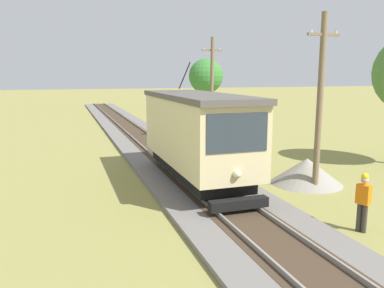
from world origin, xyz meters
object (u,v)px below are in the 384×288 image
at_px(tree_right_near, 206,76).
at_px(utility_pole_mid, 212,90).
at_px(red_tram, 196,133).
at_px(track_worker, 363,200).
at_px(utility_pole_near_tram, 320,102).
at_px(gravel_pile, 307,171).

bearing_deg(tree_right_near, utility_pole_mid, -109.59).
xyz_separation_m(red_tram, utility_pole_mid, (4.21, 9.05, 1.40)).
distance_m(track_worker, tree_right_near, 39.29).
relative_size(utility_pole_near_tram, track_worker, 3.86).
distance_m(utility_pole_mid, track_worker, 15.59).
bearing_deg(tree_right_near, gravel_pile, -103.24).
xyz_separation_m(red_tram, gravel_pile, (4.49, -1.39, -1.64)).
bearing_deg(track_worker, utility_pole_mid, 64.07).
xyz_separation_m(gravel_pile, track_worker, (-1.50, -4.89, 0.43)).
bearing_deg(utility_pole_near_tram, track_worker, -107.37).
relative_size(red_tram, gravel_pile, 2.84).
relative_size(utility_pole_mid, track_worker, 3.92).
bearing_deg(gravel_pile, tree_right_near, 76.76).
xyz_separation_m(utility_pole_near_tram, track_worker, (-1.22, -3.90, -2.55)).
bearing_deg(tree_right_near, utility_pole_near_tram, -103.31).
distance_m(utility_pole_near_tram, tree_right_near, 35.07).
bearing_deg(gravel_pile, track_worker, -107.08).
bearing_deg(red_tram, track_worker, -64.56).
distance_m(red_tram, utility_pole_near_tram, 5.02).
bearing_deg(utility_pole_mid, track_worker, -94.55).
height_order(red_tram, gravel_pile, red_tram).
xyz_separation_m(utility_pole_mid, gravel_pile, (0.28, -10.44, -3.04)).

